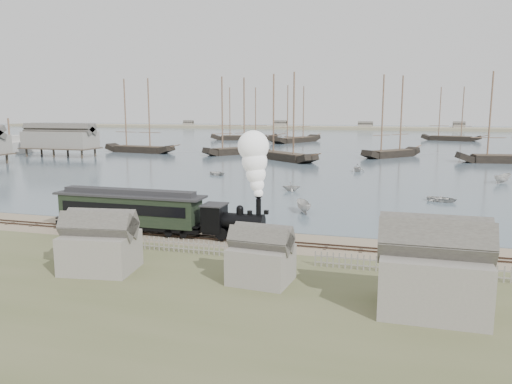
# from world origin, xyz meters

# --- Properties ---
(ground) EXTENTS (600.00, 600.00, 0.00)m
(ground) POSITION_xyz_m (0.00, 0.00, 0.00)
(ground) COLOR tan
(ground) RESTS_ON ground
(harbor_water) EXTENTS (600.00, 336.00, 0.06)m
(harbor_water) POSITION_xyz_m (0.00, 170.00, 0.03)
(harbor_water) COLOR #4B5D6B
(harbor_water) RESTS_ON ground
(rail_track) EXTENTS (120.00, 1.80, 0.16)m
(rail_track) POSITION_xyz_m (0.00, -2.00, 0.04)
(rail_track) COLOR #3B2920
(rail_track) RESTS_ON ground
(picket_fence_west) EXTENTS (19.00, 0.10, 1.20)m
(picket_fence_west) POSITION_xyz_m (-6.50, -7.00, 0.00)
(picket_fence_west) COLOR gray
(picket_fence_west) RESTS_ON ground
(picket_fence_east) EXTENTS (15.00, 0.10, 1.20)m
(picket_fence_east) POSITION_xyz_m (12.50, -7.50, 0.00)
(picket_fence_east) COLOR gray
(picket_fence_east) RESTS_ON ground
(shed_left) EXTENTS (5.00, 4.00, 4.10)m
(shed_left) POSITION_xyz_m (-10.00, -13.00, 0.00)
(shed_left) COLOR gray
(shed_left) RESTS_ON ground
(shed_mid) EXTENTS (4.00, 3.50, 3.60)m
(shed_mid) POSITION_xyz_m (2.00, -12.00, 0.00)
(shed_mid) COLOR gray
(shed_mid) RESTS_ON ground
(shed_right) EXTENTS (6.00, 5.00, 5.10)m
(shed_right) POSITION_xyz_m (13.00, -14.00, 0.00)
(shed_right) COLOR gray
(shed_right) RESTS_ON ground
(far_spit) EXTENTS (500.00, 20.00, 1.80)m
(far_spit) POSITION_xyz_m (0.00, 250.00, 0.00)
(far_spit) COLOR tan
(far_spit) RESTS_ON ground
(locomotive) EXTENTS (7.69, 2.87, 9.59)m
(locomotive) POSITION_xyz_m (-1.83, -2.00, 4.42)
(locomotive) COLOR black
(locomotive) RESTS_ON ground
(passenger_coach) EXTENTS (15.11, 2.91, 3.67)m
(passenger_coach) POSITION_xyz_m (-14.01, -2.00, 2.31)
(passenger_coach) COLOR black
(passenger_coach) RESTS_ON ground
(beached_dinghy) EXTENTS (3.26, 4.12, 0.77)m
(beached_dinghy) POSITION_xyz_m (-10.49, 0.15, 0.39)
(beached_dinghy) COLOR beige
(beached_dinghy) RESTS_ON ground
(rowboat_0) EXTENTS (3.93, 3.18, 0.72)m
(rowboat_0) POSITION_xyz_m (-19.43, 12.88, 0.42)
(rowboat_0) COLOR beige
(rowboat_0) RESTS_ON harbor_water
(rowboat_1) EXTENTS (2.68, 2.97, 1.37)m
(rowboat_1) POSITION_xyz_m (-4.22, 26.10, 0.75)
(rowboat_1) COLOR beige
(rowboat_1) RESTS_ON harbor_water
(rowboat_2) EXTENTS (3.82, 2.68, 1.38)m
(rowboat_2) POSITION_xyz_m (0.36, 11.59, 0.75)
(rowboat_2) COLOR beige
(rowboat_2) RESTS_ON harbor_water
(rowboat_3) EXTENTS (3.69, 4.37, 0.77)m
(rowboat_3) POSITION_xyz_m (16.13, 23.29, 0.45)
(rowboat_3) COLOR beige
(rowboat_3) RESTS_ON harbor_water
(rowboat_5) EXTENTS (3.98, 3.67, 1.52)m
(rowboat_5) POSITION_xyz_m (26.56, 43.31, 0.82)
(rowboat_5) COLOR beige
(rowboat_5) RESTS_ON harbor_water
(rowboat_6) EXTENTS (3.95, 4.37, 0.74)m
(rowboat_6) POSITION_xyz_m (-21.11, 39.74, 0.43)
(rowboat_6) COLOR beige
(rowboat_6) RESTS_ON harbor_water
(rowboat_7) EXTENTS (3.87, 3.77, 1.55)m
(rowboat_7) POSITION_xyz_m (2.98, 51.66, 0.84)
(rowboat_7) COLOR beige
(rowboat_7) RESTS_ON harbor_water
(schooner_0) EXTENTS (20.98, 7.58, 20.00)m
(schooner_0) POSITION_xyz_m (-57.99, 77.97, 10.06)
(schooner_0) COLOR black
(schooner_0) RESTS_ON harbor_water
(schooner_1) EXTENTS (13.92, 16.87, 20.00)m
(schooner_1) POSITION_xyz_m (-31.19, 79.93, 10.06)
(schooner_1) COLOR black
(schooner_1) RESTS_ON harbor_water
(schooner_2) EXTENTS (18.56, 16.86, 20.00)m
(schooner_2) POSITION_xyz_m (-15.33, 68.80, 10.06)
(schooner_2) COLOR black
(schooner_2) RESTS_ON harbor_water
(schooner_3) EXTENTS (14.44, 16.55, 20.00)m
(schooner_3) POSITION_xyz_m (8.39, 83.46, 10.06)
(schooner_3) COLOR black
(schooner_3) RESTS_ON harbor_water
(schooner_6) EXTENTS (26.04, 13.51, 20.00)m
(schooner_6) POSITION_xyz_m (-47.54, 139.16, 10.06)
(schooner_6) COLOR black
(schooner_6) RESTS_ON harbor_water
(schooner_7) EXTENTS (15.24, 24.15, 20.00)m
(schooner_7) POSITION_xyz_m (-25.57, 131.35, 10.06)
(schooner_7) COLOR black
(schooner_7) RESTS_ON harbor_water
(schooner_8) EXTENTS (21.45, 10.48, 20.00)m
(schooner_8) POSITION_xyz_m (28.12, 156.51, 10.06)
(schooner_8) COLOR black
(schooner_8) RESTS_ON harbor_water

